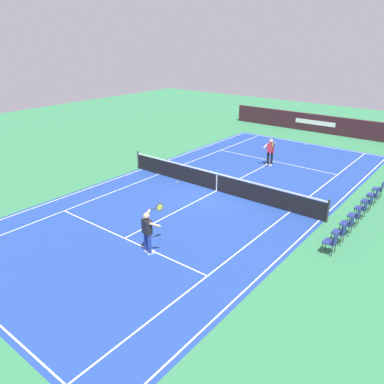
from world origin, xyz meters
TOP-DOWN VIEW (x-y plane):
  - ground_plane at (0.00, 0.00)m, footprint 60.00×60.00m
  - court_slab at (0.00, 0.00)m, footprint 24.20×11.40m
  - court_line_markings at (0.00, 0.00)m, footprint 23.85×11.05m
  - tennis_net at (0.00, 0.00)m, footprint 0.10×11.70m
  - stadium_barrier at (-15.90, -0.00)m, footprint 0.26×17.00m
  - tennis_player_near at (6.55, 1.51)m, footprint 1.16×0.75m
  - tennis_player_far at (-5.51, 0.16)m, footprint 1.02×0.82m
  - tennis_ball at (0.41, -2.35)m, footprint 0.07×0.07m
  - spectator_chair_0 at (-4.22, 6.84)m, footprint 0.44×0.44m
  - spectator_chair_1 at (-3.27, 6.84)m, footprint 0.44×0.44m
  - spectator_chair_2 at (-2.32, 6.84)m, footprint 0.44×0.44m
  - spectator_chair_3 at (-1.37, 6.84)m, footprint 0.44×0.44m
  - spectator_chair_4 at (-0.43, 6.84)m, footprint 0.44×0.44m
  - spectator_chair_5 at (0.52, 6.84)m, footprint 0.44×0.44m
  - spectator_chair_6 at (1.47, 6.84)m, footprint 0.44×0.44m
  - spectator_chair_7 at (2.42, 6.84)m, footprint 0.44×0.44m

SIDE VIEW (x-z plane):
  - ground_plane at x=0.00m, z-range 0.00..0.00m
  - court_slab at x=0.00m, z-range 0.00..0.00m
  - court_line_markings at x=0.00m, z-range 0.00..0.01m
  - tennis_ball at x=0.41m, z-range 0.00..0.07m
  - tennis_net at x=0.00m, z-range -0.05..1.03m
  - spectator_chair_0 at x=-4.22m, z-range 0.08..0.96m
  - spectator_chair_1 at x=-3.27m, z-range 0.08..0.96m
  - spectator_chair_2 at x=-2.32m, z-range 0.08..0.96m
  - spectator_chair_3 at x=-1.37m, z-range 0.08..0.96m
  - spectator_chair_4 at x=-0.43m, z-range 0.08..0.96m
  - spectator_chair_5 at x=0.52m, z-range 0.08..0.96m
  - spectator_chair_6 at x=1.47m, z-range 0.08..0.96m
  - spectator_chair_7 at x=2.42m, z-range 0.08..0.96m
  - stadium_barrier at x=-15.90m, z-range 0.00..1.46m
  - tennis_player_near at x=6.55m, z-range 0.08..1.78m
  - tennis_player_far at x=-5.51m, z-range 0.08..1.78m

